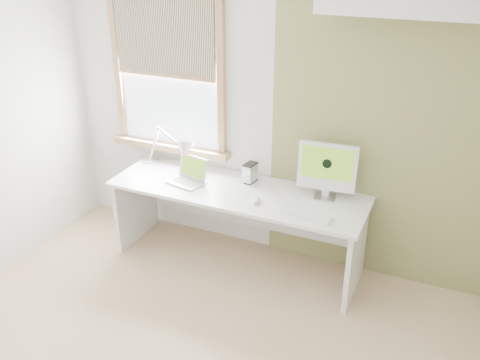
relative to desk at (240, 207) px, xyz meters
The scene contains 11 objects.
room 1.64m from the desk, 83.07° to the right, with size 4.04×3.54×2.64m.
accent_wall 1.43m from the desk, 14.20° to the left, with size 2.00×0.02×2.60m, color olive.
window 1.33m from the desk, 161.79° to the left, with size 1.20×0.14×1.42m.
desk is the anchor object (origin of this frame).
desk_lamp 0.76m from the desk, behind, with size 0.63×0.31×0.37m.
laptop 0.52m from the desk, 169.26° to the right, with size 0.34×0.30×0.21m.
phone_dock 0.25m from the desk, 87.01° to the left, with size 0.08×0.08×0.13m.
external_drive 0.31m from the desk, 71.30° to the left, with size 0.10×0.15×0.17m.
imac 0.86m from the desk, ahead, with size 0.48×0.17×0.46m.
keyboard 0.74m from the desk, 20.16° to the right, with size 0.42×0.17×0.02m.
mouse 0.37m from the desk, 41.42° to the right, with size 0.07×0.11×0.03m, color white.
Camera 1 is at (1.42, -2.15, 2.69)m, focal length 38.46 mm.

